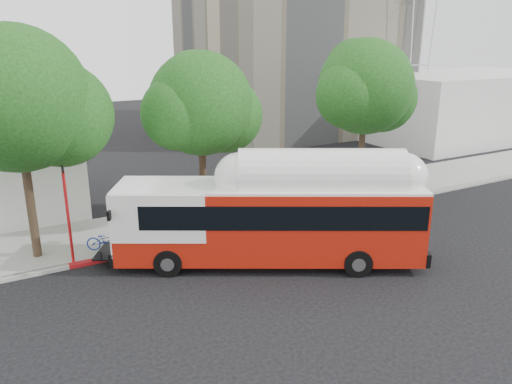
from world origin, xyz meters
The scene contains 10 objects.
ground centered at (0.00, 0.00, 0.00)m, with size 120.00×120.00×0.00m, color black.
sidewalk centered at (0.00, 6.50, 0.07)m, with size 60.00×5.00×0.15m, color gray.
curb_strip centered at (0.00, 3.90, 0.07)m, with size 60.00×0.30×0.15m, color gray.
red_curb_segment centered at (-3.00, 3.90, 0.08)m, with size 10.00×0.32×0.16m, color maroon.
street_tree_left centered at (-8.53, 5.56, 6.60)m, with size 6.67×5.80×9.74m.
street_tree_mid centered at (-0.59, 6.06, 5.91)m, with size 5.75×5.00×8.62m.
street_tree_right centered at (9.44, 5.86, 6.26)m, with size 6.21×5.40×9.18m.
horizon_block centered at (30.00, 16.00, 3.00)m, with size 20.00×12.00×6.00m, color silver.
transit_bus centered at (-0.39, 0.31, 1.85)m, with size 12.81×8.51×3.96m.
signal_pole centered at (-7.77, 4.12, 2.20)m, with size 0.12×0.41×4.29m.
Camera 1 is at (-10.31, -16.29, 9.14)m, focal length 35.00 mm.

